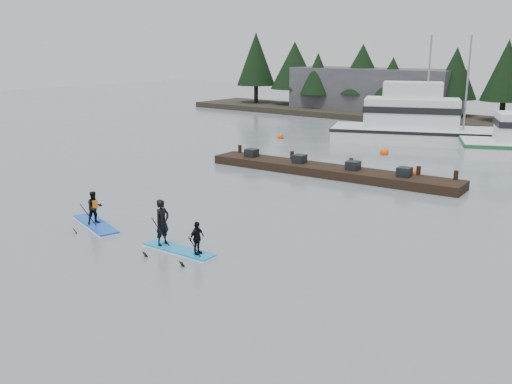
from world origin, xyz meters
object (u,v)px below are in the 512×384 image
Objects in this scene: floating_dock at (329,171)px; paddleboard_solo at (95,214)px; paddleboard_duo at (175,233)px; fishing_boat_large at (428,134)px.

paddleboard_solo is at bearing -104.24° from floating_dock.
paddleboard_solo is 4.81m from paddleboard_duo.
floating_dock is 5.07× the size of paddleboard_duo.
paddleboard_duo is (4.81, 0.01, 0.17)m from paddleboard_solo.
paddleboard_solo is (-2.58, -14.39, 0.25)m from floating_dock.
paddleboard_solo reaches higher than floating_dock.
fishing_boat_large is 5.32× the size of paddleboard_duo.
paddleboard_duo is (2.23, -14.38, 0.43)m from floating_dock.
floating_dock is (0.03, -14.70, -0.42)m from fishing_boat_large.
paddleboard_solo is at bearing 177.63° from paddleboard_duo.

